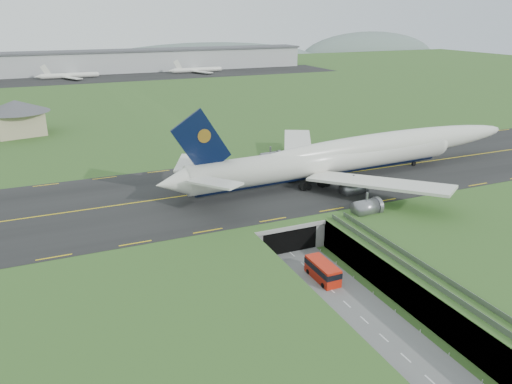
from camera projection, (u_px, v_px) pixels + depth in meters
name	position (u px, v px, depth m)	size (l,w,h in m)	color
ground	(309.00, 271.00, 94.65)	(900.00, 900.00, 0.00)	#345622
airfield_deck	(309.00, 256.00, 93.64)	(800.00, 800.00, 6.00)	gray
trench_road	(330.00, 289.00, 88.14)	(12.00, 75.00, 0.20)	slate
taxiway	(244.00, 188.00, 121.09)	(800.00, 44.00, 0.18)	black
tunnel_portal	(272.00, 222.00, 107.96)	(17.00, 22.30, 6.00)	gray
guideway	(428.00, 281.00, 80.46)	(3.00, 53.00, 7.05)	#A8A8A3
jumbo_jet	(352.00, 155.00, 127.19)	(106.06, 65.98, 21.86)	silver
shuttle_tram	(323.00, 271.00, 90.80)	(3.23, 8.31, 3.37)	red
service_building	(17.00, 114.00, 171.62)	(26.52, 26.52, 12.07)	tan
cargo_terminal	(100.00, 62.00, 348.44)	(320.00, 67.00, 15.60)	#B2B2B2
distant_hills	(153.00, 67.00, 491.40)	(700.00, 91.00, 60.00)	slate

